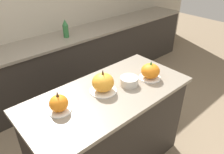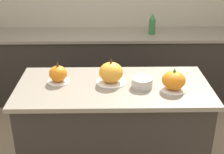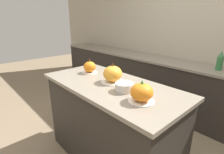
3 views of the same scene
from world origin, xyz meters
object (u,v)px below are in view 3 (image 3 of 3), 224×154
object	(u,v)px
pumpkin_cake_right	(142,93)
bottle_tall	(220,61)
pumpkin_cake_left	(90,67)
pumpkin_cake_center	(113,74)
mixing_bowl	(124,87)

from	to	relation	value
pumpkin_cake_right	bottle_tall	bearing A→B (deg)	88.17
pumpkin_cake_left	pumpkin_cake_right	distance (m)	0.91
pumpkin_cake_right	bottle_tall	xyz separation A→B (m)	(0.05, 1.60, 0.00)
pumpkin_cake_center	bottle_tall	bearing A→B (deg)	70.27
pumpkin_cake_left	mixing_bowl	distance (m)	0.67
pumpkin_cake_center	mixing_bowl	world-z (taller)	pumpkin_cake_center
bottle_tall	mixing_bowl	size ratio (longest dim) A/B	1.58
pumpkin_cake_center	bottle_tall	distance (m)	1.56
bottle_tall	mixing_bowl	distance (m)	1.57
pumpkin_cake_left	bottle_tall	size ratio (longest dim) A/B	0.71
pumpkin_cake_left	pumpkin_cake_right	world-z (taller)	pumpkin_cake_left
pumpkin_cake_center	bottle_tall	xyz separation A→B (m)	(0.53, 1.47, -0.01)
pumpkin_cake_center	pumpkin_cake_right	distance (m)	0.49
bottle_tall	mixing_bowl	bearing A→B (deg)	-100.45
pumpkin_cake_right	mixing_bowl	bearing A→B (deg)	167.52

